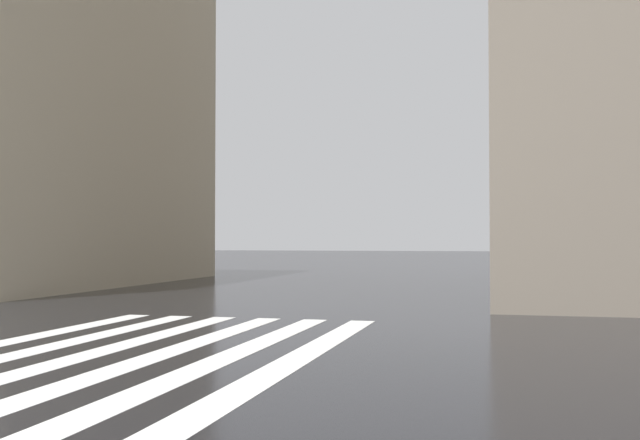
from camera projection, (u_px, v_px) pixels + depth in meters
zebra_crossing at (77, 369)px, 9.56m from camera, size 13.00×5.50×0.01m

